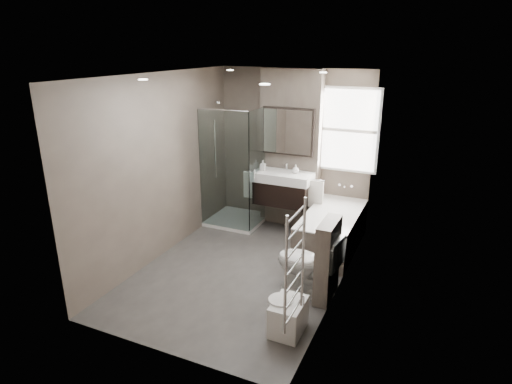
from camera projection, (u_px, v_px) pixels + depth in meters
The scene contains 15 objects.
room at pixel (245, 178), 5.53m from camera, with size 2.70×3.90×2.70m.
vanity_pier at pixel (291, 150), 7.06m from camera, with size 1.00×0.25×2.60m, color #5C5248.
vanity at pixel (283, 188), 6.94m from camera, with size 0.95×0.47×0.66m.
mirror_cabinet at pixel (288, 132), 6.81m from camera, with size 0.86×0.08×0.76m.
towel_left at pixel (251, 185), 7.14m from camera, with size 0.24×0.06×0.44m, color white.
towel_right at pixel (316, 194), 6.71m from camera, with size 0.24×0.06×0.44m, color white.
shower_enclosure at pixel (239, 197), 7.24m from camera, with size 0.90×0.90×2.00m.
bathtub at pixel (332, 229), 6.44m from camera, with size 0.75×1.60×0.57m.
window at pixel (348, 130), 6.68m from camera, with size 0.98×0.06×1.33m.
toilet at pixel (308, 264), 5.22m from camera, with size 0.45×0.79×0.81m, color white.
cistern_box at pixel (327, 260), 5.10m from camera, with size 0.19×0.55×1.00m.
bidet at pixel (288, 316), 4.57m from camera, with size 0.39×0.45×0.47m.
towel_radiator at pixel (295, 265), 3.72m from camera, with size 0.03×0.49×1.10m.
soap_bottle_a at pixel (263, 165), 6.93m from camera, with size 0.08×0.08×0.17m, color white.
soap_bottle_b at pixel (296, 169), 6.79m from camera, with size 0.11×0.11×0.14m, color white.
Camera 1 is at (2.29, -4.76, 2.93)m, focal length 30.00 mm.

